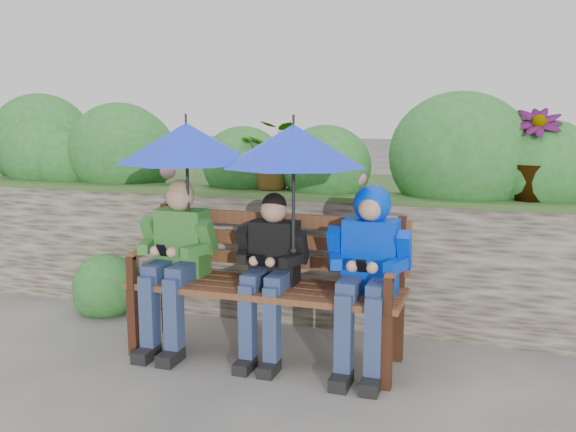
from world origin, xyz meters
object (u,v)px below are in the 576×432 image
(boy_left, at_px, (176,255))
(boy_right, at_px, (368,262))
(umbrella_left, at_px, (186,143))
(park_bench, at_px, (269,275))
(umbrella_right, at_px, (293,146))
(boy_middle, at_px, (270,266))

(boy_left, xyz_separation_m, boy_right, (1.36, 0.01, 0.05))
(boy_left, relative_size, umbrella_left, 1.23)
(park_bench, relative_size, boy_left, 1.57)
(park_bench, xyz_separation_m, umbrella_right, (0.21, -0.11, 0.89))
(boy_middle, height_order, umbrella_right, umbrella_right)
(park_bench, xyz_separation_m, umbrella_left, (-0.58, -0.04, 0.89))
(boy_middle, distance_m, boy_right, 0.66)
(park_bench, height_order, boy_middle, boy_middle)
(boy_left, bearing_deg, boy_right, 0.52)
(park_bench, height_order, umbrella_left, umbrella_left)
(boy_left, relative_size, boy_middle, 1.06)
(umbrella_left, relative_size, umbrella_right, 1.03)
(park_bench, bearing_deg, umbrella_left, -176.35)
(boy_middle, bearing_deg, boy_right, 0.49)
(park_bench, distance_m, boy_left, 0.67)
(boy_left, distance_m, boy_middle, 0.70)
(park_bench, distance_m, umbrella_left, 1.06)
(park_bench, distance_m, umbrella_right, 0.92)
(umbrella_left, xyz_separation_m, umbrella_right, (0.79, -0.07, -0.00))
(park_bench, relative_size, boy_right, 1.56)
(park_bench, bearing_deg, boy_right, -6.56)
(park_bench, xyz_separation_m, boy_right, (0.70, -0.08, 0.16))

